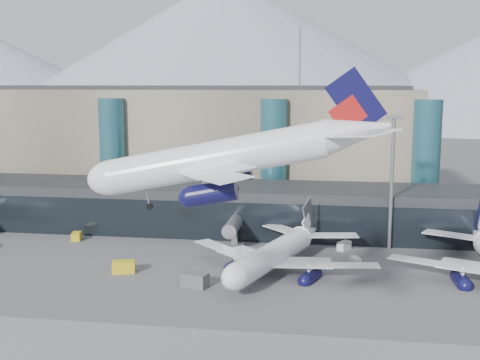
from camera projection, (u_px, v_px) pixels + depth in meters
name	position (u px, v px, depth m)	size (l,w,h in m)	color
ground	(174.00, 344.00, 73.53)	(900.00, 900.00, 0.00)	#515154
concourse	(243.00, 209.00, 129.08)	(170.00, 27.00, 10.00)	black
terminal_main	(169.00, 144.00, 162.63)	(130.00, 30.00, 31.00)	gray
teal_towers	(192.00, 157.00, 145.76)	(116.40, 19.40, 46.00)	#27606F
mountain_ridge	(330.00, 64.00, 434.75)	(910.00, 400.00, 110.00)	gray
lightmast_mid	(392.00, 175.00, 113.62)	(3.00, 1.20, 25.60)	slate
hero_jet	(245.00, 146.00, 59.31)	(31.22, 32.25, 10.38)	white
jet_parked_mid	(281.00, 244.00, 102.89)	(34.34, 36.46, 11.72)	white
veh_b	(76.00, 236.00, 122.27)	(2.78, 1.71, 1.60)	gold
veh_c	(195.00, 280.00, 94.02)	(4.09, 2.16, 2.27)	#505055
veh_d	(344.00, 246.00, 115.11)	(2.87, 1.54, 1.64)	silver
veh_g	(355.00, 261.00, 105.55)	(2.42, 1.41, 1.41)	silver
veh_h	(124.00, 267.00, 101.11)	(3.76, 1.98, 2.08)	gold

